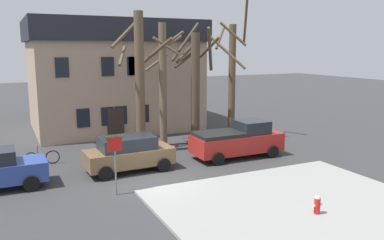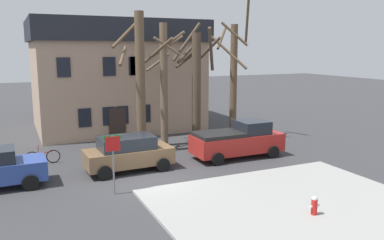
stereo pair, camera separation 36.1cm
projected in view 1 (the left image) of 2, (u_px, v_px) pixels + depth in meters
ground_plane at (152, 181)px, 18.05m from camera, size 120.00×120.00×0.00m
sidewalk_slab at (297, 207)px, 14.94m from camera, size 10.13×8.44×0.12m
building_main at (113, 74)px, 29.75m from camera, size 11.95×9.06×7.91m
tree_bare_near at (140, 80)px, 22.30m from camera, size 3.22×2.59×7.96m
tree_bare_mid at (163, 81)px, 24.04m from camera, size 2.58×2.62×7.43m
tree_bare_far at (195, 82)px, 24.55m from camera, size 2.74×2.80×7.56m
tree_bare_end at (232, 75)px, 26.16m from camera, size 2.94×3.01×9.01m
car_brown_wagon at (129, 153)px, 19.35m from camera, size 4.29×2.16×1.73m
pickup_truck_red at (238, 140)px, 21.87m from camera, size 5.05×2.21×1.99m
fire_hydrant at (317, 204)px, 14.11m from camera, size 0.42×0.22×0.69m
street_sign_pole at (115, 154)px, 16.01m from camera, size 0.76×0.07×2.48m
bicycle_leaning at (42, 158)px, 20.48m from camera, size 1.75×0.16×1.03m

